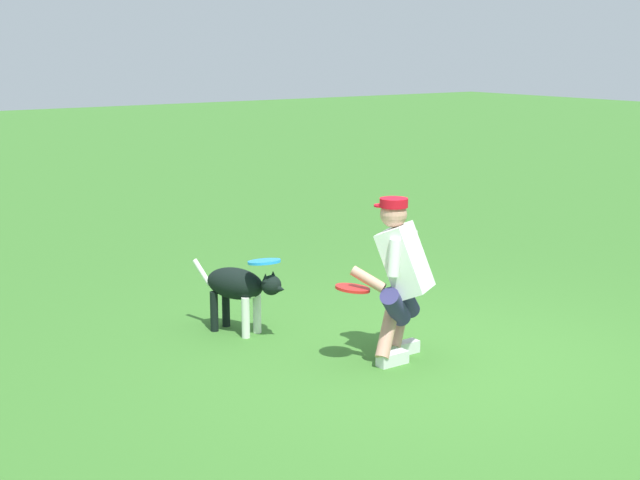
# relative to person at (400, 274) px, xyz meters

# --- Properties ---
(ground_plane) EXTENTS (60.00, 60.00, 0.00)m
(ground_plane) POSITION_rel_person_xyz_m (-0.19, 0.18, -0.70)
(ground_plane) COLOR #3A742A
(person) EXTENTS (0.71, 0.54, 1.29)m
(person) POSITION_rel_person_xyz_m (0.00, 0.00, 0.00)
(person) COLOR silver
(person) RESTS_ON ground_plane
(dog) EXTENTS (0.47, 0.94, 0.60)m
(dog) POSITION_rel_person_xyz_m (0.68, -1.32, -0.29)
(dog) COLOR black
(dog) RESTS_ON ground_plane
(frisbee_flying) EXTENTS (0.37, 0.37, 0.06)m
(frisbee_flying) POSITION_rel_person_xyz_m (0.59, -1.05, -0.02)
(frisbee_flying) COLOR #2394F1
(frisbee_held) EXTENTS (0.35, 0.35, 0.06)m
(frisbee_held) POSITION_rel_person_xyz_m (0.36, -0.14, -0.09)
(frisbee_held) COLOR red
(frisbee_held) RESTS_ON person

